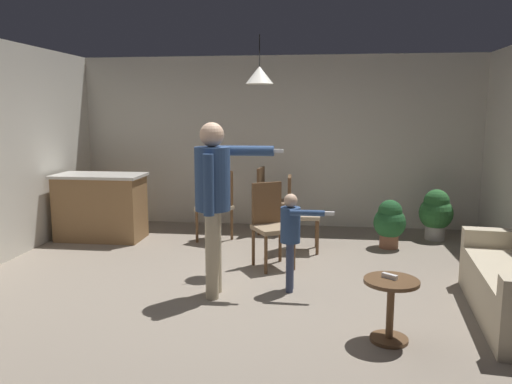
{
  "coord_description": "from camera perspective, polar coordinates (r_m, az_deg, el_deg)",
  "views": [
    {
      "loc": [
        0.66,
        -4.84,
        1.85
      ],
      "look_at": [
        0.01,
        0.33,
        1.0
      ],
      "focal_mm": 35.14,
      "sensor_mm": 36.0,
      "label": 1
    }
  ],
  "objects": [
    {
      "name": "dining_chair_near_wall",
      "position": [
        5.96,
        1.68,
        -3.37
      ],
      "size": [
        0.58,
        0.58,
        1.0
      ],
      "rotation": [
        0.0,
        0.0,
        3.68
      ],
      "color": "brown",
      "rests_on": "ground"
    },
    {
      "name": "potted_plant_by_wall",
      "position": [
        7.02,
        14.98,
        -3.27
      ],
      "size": [
        0.43,
        0.43,
        0.66
      ],
      "color": "brown",
      "rests_on": "ground"
    },
    {
      "name": "ceiling_light_pendant",
      "position": [
        5.87,
        0.4,
        13.19
      ],
      "size": [
        0.32,
        0.32,
        0.55
      ],
      "color": "silver"
    },
    {
      "name": "person_child",
      "position": [
        5.14,
        4.04,
        -4.45
      ],
      "size": [
        0.54,
        0.3,
        1.02
      ],
      "rotation": [
        0.0,
        0.0,
        -1.58
      ],
      "color": "#384260",
      "rests_on": "ground"
    },
    {
      "name": "dining_chair_centre_back",
      "position": [
        7.59,
        1.4,
        -0.63
      ],
      "size": [
        0.46,
        0.46,
        1.0
      ],
      "rotation": [
        0.0,
        0.0,
        4.61
      ],
      "color": "brown",
      "rests_on": "ground"
    },
    {
      "name": "person_adult",
      "position": [
        4.92,
        -4.79,
        0.22
      ],
      "size": [
        0.85,
        0.52,
        1.74
      ],
      "rotation": [
        0.0,
        0.0,
        -1.55
      ],
      "color": "tan",
      "rests_on": "ground"
    },
    {
      "name": "spare_remote_on_table",
      "position": [
        4.2,
        14.98,
        -9.25
      ],
      "size": [
        0.12,
        0.11,
        0.04
      ],
      "primitive_type": "cube",
      "rotation": [
        0.0,
        0.0,
        0.9
      ],
      "color": "white",
      "rests_on": "side_table_by_couch"
    },
    {
      "name": "ground",
      "position": [
        5.22,
        -0.59,
        -11.49
      ],
      "size": [
        7.68,
        7.68,
        0.0
      ],
      "primitive_type": "plane",
      "color": "gray"
    },
    {
      "name": "side_table_by_couch",
      "position": [
        4.25,
        15.07,
        -12.06
      ],
      "size": [
        0.44,
        0.44,
        0.52
      ],
      "color": "brown",
      "rests_on": "ground"
    },
    {
      "name": "potted_plant_corner",
      "position": [
        7.67,
        19.81,
        -2.16
      ],
      "size": [
        0.48,
        0.48,
        0.73
      ],
      "color": "#B7B2AD",
      "rests_on": "ground"
    },
    {
      "name": "wall_back",
      "position": [
        8.08,
        2.46,
        5.71
      ],
      "size": [
        6.4,
        0.1,
        2.7
      ],
      "primitive_type": "cube",
      "color": "silver",
      "rests_on": "ground"
    },
    {
      "name": "kitchen_counter",
      "position": [
        7.57,
        -17.26,
        -1.6
      ],
      "size": [
        1.26,
        0.66,
        0.95
      ],
      "color": "olive",
      "rests_on": "ground"
    },
    {
      "name": "dining_chair_by_counter",
      "position": [
        6.64,
        4.81,
        -2.09
      ],
      "size": [
        0.43,
        0.43,
        1.0
      ],
      "rotation": [
        0.0,
        0.0,
        4.75
      ],
      "color": "brown",
      "rests_on": "ground"
    },
    {
      "name": "dining_chair_spare",
      "position": [
        7.18,
        -4.46,
        -1.23
      ],
      "size": [
        0.54,
        0.54,
        1.0
      ],
      "rotation": [
        0.0,
        0.0,
        2.78
      ],
      "color": "brown",
      "rests_on": "ground"
    }
  ]
}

